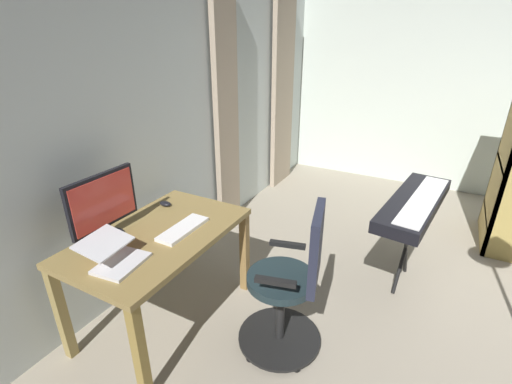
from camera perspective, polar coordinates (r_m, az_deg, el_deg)
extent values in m
cube|color=silver|center=(3.30, -11.51, 13.76)|extent=(5.41, 0.10, 2.77)
cube|color=tan|center=(4.86, 4.26, 15.21)|extent=(0.55, 0.06, 2.42)
cube|color=tan|center=(3.68, -4.75, 12.37)|extent=(0.37, 0.06, 2.42)
cube|color=olive|center=(2.50, -15.22, -6.66)|extent=(1.21, 0.74, 0.04)
cube|color=olive|center=(2.90, -1.83, -9.61)|extent=(0.06, 0.06, 0.69)
cube|color=olive|center=(2.23, -17.91, -23.47)|extent=(0.06, 0.06, 0.69)
cube|color=olive|center=(3.23, -12.13, -6.30)|extent=(0.06, 0.06, 0.69)
cube|color=olive|center=(2.65, -28.50, -16.63)|extent=(0.06, 0.06, 0.69)
cylinder|color=black|center=(2.65, 3.72, -21.97)|extent=(0.56, 0.56, 0.02)
sphere|color=black|center=(2.85, 4.75, -18.54)|extent=(0.05, 0.05, 0.05)
sphere|color=black|center=(2.76, -1.29, -20.16)|extent=(0.05, 0.05, 0.05)
sphere|color=black|center=(2.55, -0.97, -24.90)|extent=(0.05, 0.05, 0.05)
sphere|color=black|center=(2.51, 6.47, -26.06)|extent=(0.05, 0.05, 0.05)
sphere|color=black|center=(2.70, 9.55, -21.71)|extent=(0.05, 0.05, 0.05)
cylinder|color=black|center=(2.49, 3.86, -18.31)|extent=(0.06, 0.06, 0.46)
cylinder|color=#1C2B2F|center=(2.33, 4.04, -13.69)|extent=(0.53, 0.53, 0.05)
cube|color=#222537|center=(2.16, 9.53, -8.72)|extent=(0.38, 0.14, 0.48)
cube|color=black|center=(2.09, 3.09, -14.02)|extent=(0.10, 0.24, 0.03)
cube|color=black|center=(2.41, 5.02, -8.31)|extent=(0.10, 0.24, 0.03)
cylinder|color=black|center=(2.55, -22.19, -6.33)|extent=(0.18, 0.18, 0.01)
cylinder|color=black|center=(2.54, -22.32, -5.57)|extent=(0.04, 0.04, 0.07)
cube|color=black|center=(2.45, -23.15, -1.27)|extent=(0.50, 0.03, 0.35)
cube|color=#CC3D33|center=(2.44, -22.90, -1.36)|extent=(0.46, 0.01, 0.31)
cube|color=white|center=(2.47, -11.51, -5.75)|extent=(0.40, 0.14, 0.02)
cube|color=silver|center=(2.23, -20.55, -10.54)|extent=(0.31, 0.24, 0.02)
cube|color=silver|center=(2.24, -23.01, -7.42)|extent=(0.30, 0.24, 0.06)
ellipsoid|color=black|center=(2.84, -14.21, -1.81)|extent=(0.06, 0.10, 0.04)
cube|color=#AA8B49|center=(4.14, 34.52, 3.81)|extent=(0.81, 0.04, 1.62)
cube|color=#AA8D4B|center=(4.34, 34.56, -3.24)|extent=(0.74, 0.30, 0.04)
cube|color=#3883BF|center=(4.10, 35.10, -3.11)|extent=(0.03, 0.24, 0.18)
cube|color=gold|center=(4.46, 34.74, -1.00)|extent=(0.06, 0.21, 0.19)
cube|color=gold|center=(4.18, 35.06, -2.36)|extent=(0.04, 0.22, 0.21)
cube|color=purple|center=(4.36, 34.81, -1.69)|extent=(0.05, 0.19, 0.16)
cylinder|color=black|center=(3.20, 22.69, -8.05)|extent=(0.39, 0.08, 0.70)
cylinder|color=black|center=(3.20, 22.69, -8.05)|extent=(0.39, 0.08, 0.70)
cube|color=black|center=(3.02, 23.87, -1.67)|extent=(1.16, 0.46, 0.09)
cube|color=white|center=(2.99, 25.05, -1.08)|extent=(1.05, 0.30, 0.01)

